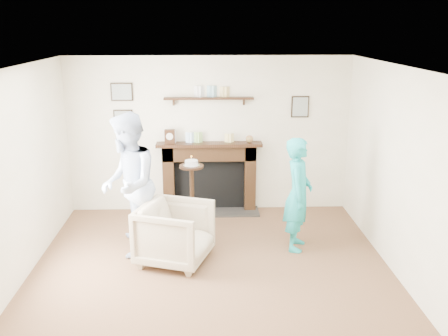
{
  "coord_description": "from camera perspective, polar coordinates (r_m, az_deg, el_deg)",
  "views": [
    {
      "loc": [
        -0.06,
        -5.33,
        2.96
      ],
      "look_at": [
        0.18,
        0.9,
        1.16
      ],
      "focal_mm": 40.0,
      "sensor_mm": 36.0,
      "label": 1
    }
  ],
  "objects": [
    {
      "name": "armchair",
      "position": [
        6.62,
        -5.53,
        -10.54
      ],
      "size": [
        1.08,
        1.07,
        0.78
      ],
      "primitive_type": "imported",
      "rotation": [
        0.0,
        0.0,
        1.24
      ],
      "color": "tan",
      "rests_on": "ground"
    },
    {
      "name": "pedestal_table",
      "position": [
        7.33,
        -3.69,
        -1.89
      ],
      "size": [
        0.35,
        0.35,
        1.14
      ],
      "color": "black",
      "rests_on": "ground"
    },
    {
      "name": "woman",
      "position": [
        7.04,
        8.2,
        -8.94
      ],
      "size": [
        0.5,
        0.64,
        1.55
      ],
      "primitive_type": "imported",
      "rotation": [
        0.0,
        0.0,
        1.31
      ],
      "color": "teal",
      "rests_on": "ground"
    },
    {
      "name": "room_shell",
      "position": [
        6.17,
        -1.6,
        3.59
      ],
      "size": [
        4.54,
        5.02,
        2.52
      ],
      "color": "beige",
      "rests_on": "ground"
    },
    {
      "name": "man",
      "position": [
        6.97,
        -10.49,
        -9.29
      ],
      "size": [
        0.8,
        0.98,
        1.89
      ],
      "primitive_type": "imported",
      "rotation": [
        0.0,
        0.0,
        -1.47
      ],
      "color": "#A9BDD4",
      "rests_on": "ground"
    },
    {
      "name": "ground",
      "position": [
        6.1,
        -1.38,
        -12.93
      ],
      "size": [
        5.0,
        5.0,
        0.0
      ],
      "primitive_type": "plane",
      "color": "brown",
      "rests_on": "ground"
    }
  ]
}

